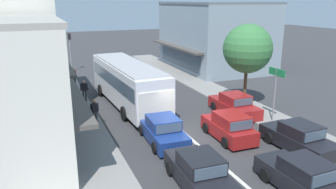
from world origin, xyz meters
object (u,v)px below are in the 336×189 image
city_bus (128,81)px  directional_road_sign (276,82)px  traffic_light_downstreet (70,46)px  pedestrian_with_handbag_near (84,89)px  pedestrian_browsing_midblock (74,76)px  pedestrian_far_walker (95,111)px  hatchback_adjacent_lane_lead (229,127)px  sedan_queue_gap_filler (304,178)px  sedan_behind_bus_mid (163,131)px  sedan_queue_far_back (200,172)px  street_tree_right (248,49)px  parked_sedan_kerb_front (299,138)px  parked_sedan_kerb_second (234,105)px

city_bus → directional_road_sign: directional_road_sign is taller
directional_road_sign → traffic_light_downstreet: bearing=115.7°
traffic_light_downstreet → pedestrian_with_handbag_near: size_ratio=2.58×
pedestrian_browsing_midblock → pedestrian_far_walker: same height
city_bus → hatchback_adjacent_lane_lead: (3.64, -8.08, -1.17)m
city_bus → pedestrian_with_handbag_near: city_bus is taller
sedan_queue_gap_filler → traffic_light_downstreet: traffic_light_downstreet is taller
hatchback_adjacent_lane_lead → sedan_behind_bus_mid: bearing=164.6°
hatchback_adjacent_lane_lead → sedan_behind_bus_mid: (-3.63, 1.00, -0.05)m
sedan_queue_gap_filler → directional_road_sign: directional_road_sign is taller
pedestrian_browsing_midblock → city_bus: bearing=-66.1°
hatchback_adjacent_lane_lead → sedan_queue_far_back: bearing=-135.2°
sedan_behind_bus_mid → directional_road_sign: size_ratio=1.18×
street_tree_right → pedestrian_far_walker: (-11.05, -0.15, -3.18)m
city_bus → parked_sedan_kerb_front: size_ratio=2.57×
city_bus → pedestrian_browsing_midblock: size_ratio=6.73×
directional_road_sign → pedestrian_far_walker: size_ratio=2.21×
city_bus → street_tree_right: street_tree_right is taller
city_bus → pedestrian_with_handbag_near: 3.56m
hatchback_adjacent_lane_lead → sedan_behind_bus_mid: 3.76m
parked_sedan_kerb_second → traffic_light_downstreet: size_ratio=1.00×
sedan_queue_far_back → pedestrian_browsing_midblock: size_ratio=2.62×
city_bus → sedan_behind_bus_mid: bearing=-89.9°
directional_road_sign → pedestrian_browsing_midblock: size_ratio=2.21×
pedestrian_with_handbag_near → pedestrian_browsing_midblock: bearing=92.0°
hatchback_adjacent_lane_lead → street_tree_right: size_ratio=0.62×
city_bus → directional_road_sign: (7.67, -6.90, 0.80)m
sedan_queue_far_back → pedestrian_browsing_midblock: pedestrian_browsing_midblock is taller
parked_sedan_kerb_front → pedestrian_with_handbag_near: pedestrian_with_handbag_near is taller
sedan_queue_gap_filler → pedestrian_with_handbag_near: size_ratio=2.60×
traffic_light_downstreet → pedestrian_far_walker: (-0.56, -17.64, -1.79)m
street_tree_right → sedan_queue_gap_filler: bearing=-113.0°
sedan_behind_bus_mid → pedestrian_with_handbag_near: (-2.90, 8.98, 0.40)m
sedan_behind_bus_mid → street_tree_right: 9.53m
sedan_queue_far_back → pedestrian_browsing_midblock: 19.03m
parked_sedan_kerb_second → traffic_light_downstreet: (-8.70, 18.89, 2.19)m
sedan_behind_bus_mid → traffic_light_downstreet: bearing=96.7°
sedan_queue_gap_filler → sedan_queue_far_back: 4.21m
sedan_behind_bus_mid → pedestrian_far_walker: size_ratio=2.62×
sedan_queue_far_back → sedan_behind_bus_mid: bearing=87.4°
street_tree_right → pedestrian_browsing_midblock: street_tree_right is taller
parked_sedan_kerb_front → parked_sedan_kerb_second: same height
hatchback_adjacent_lane_lead → traffic_light_downstreet: bearing=105.4°
city_bus → parked_sedan_kerb_second: size_ratio=2.61×
sedan_queue_gap_filler → parked_sedan_kerb_second: bearing=73.6°
city_bus → traffic_light_downstreet: (-2.49, 14.20, 0.97)m
sedan_queue_gap_filler → directional_road_sign: bearing=59.1°
city_bus → parked_sedan_kerb_front: city_bus is taller
traffic_light_downstreet → street_tree_right: size_ratio=0.70×
sedan_behind_bus_mid → directional_road_sign: bearing=1.3°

